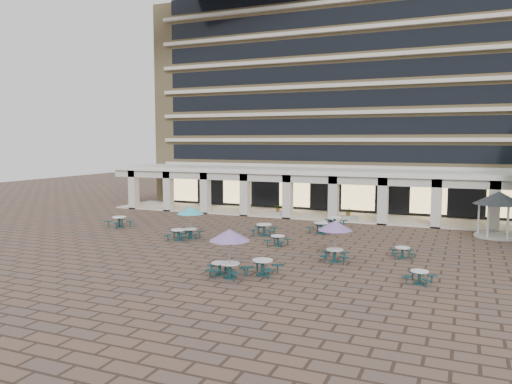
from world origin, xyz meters
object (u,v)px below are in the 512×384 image
picnic_table_2 (263,266)px  planter_left (278,212)px  picnic_table_1 (220,267)px  picnic_table_3 (419,276)px  planter_right (348,216)px  gazebo (499,203)px

picnic_table_2 → planter_left: size_ratio=1.25×
picnic_table_1 → planter_left: 20.39m
picnic_table_1 → picnic_table_3: 10.11m
picnic_table_1 → planter_right: 20.11m
gazebo → picnic_table_3: bearing=-105.8°
picnic_table_1 → picnic_table_2: size_ratio=0.94×
gazebo → picnic_table_1: bearing=-129.4°
gazebo → planter_left: gazebo is taller
picnic_table_2 → planter_left: planter_left is taller
picnic_table_1 → planter_left: (-4.16, 19.96, 0.09)m
picnic_table_3 → picnic_table_2: bearing=-157.6°
picnic_table_2 → planter_right: size_ratio=1.25×
planter_left → planter_right: size_ratio=1.00×
picnic_table_1 → planter_left: size_ratio=1.18×
picnic_table_2 → gazebo: gazebo is taller
picnic_table_3 → planter_right: size_ratio=1.10×
gazebo → planter_left: size_ratio=2.38×
picnic_table_3 → planter_right: 19.15m
gazebo → planter_right: size_ratio=2.38×
planter_right → gazebo: bearing=-14.2°
picnic_table_2 → picnic_table_1: bearing=-156.6°
picnic_table_2 → planter_left: (-6.28, 19.15, -0.01)m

